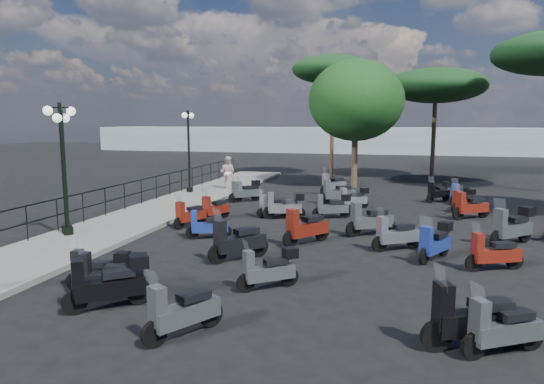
% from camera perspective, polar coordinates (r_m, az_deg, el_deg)
% --- Properties ---
extents(ground, '(120.00, 120.00, 0.00)m').
position_cam_1_polar(ground, '(16.20, 3.30, -5.16)').
color(ground, black).
rests_on(ground, ground).
extents(sidewalk, '(3.00, 30.00, 0.15)m').
position_cam_1_polar(sidewalk, '(21.11, -12.62, -1.97)').
color(sidewalk, '#5F5D5A').
rests_on(sidewalk, ground).
extents(railing, '(0.04, 26.04, 1.10)m').
position_cam_1_polar(railing, '(21.43, -16.03, 0.29)').
color(railing, black).
rests_on(railing, sidewalk).
extents(lamp_post_0, '(0.62, 1.10, 3.97)m').
position_cam_1_polar(lamp_post_0, '(16.68, -23.26, 2.97)').
color(lamp_post_0, black).
rests_on(lamp_post_0, sidewalk).
extents(lamp_post_1, '(0.42, 1.23, 4.21)m').
position_cam_1_polar(lamp_post_1, '(16.94, -23.40, 3.50)').
color(lamp_post_1, black).
rests_on(lamp_post_1, sidewalk).
extents(lamp_post_2, '(0.36, 1.23, 4.17)m').
position_cam_1_polar(lamp_post_2, '(25.23, -9.78, 5.39)').
color(lamp_post_2, black).
rests_on(lamp_post_2, sidewalk).
extents(pedestrian_far, '(0.89, 0.72, 1.74)m').
position_cam_1_polar(pedestrian_far, '(26.49, -5.25, 2.33)').
color(pedestrian_far, '#F2CBCA').
rests_on(pedestrian_far, sidewalk).
extents(scooter_0, '(1.50, 0.56, 1.20)m').
position_cam_1_polar(scooter_0, '(11.61, -19.65, -8.81)').
color(scooter_0, black).
rests_on(scooter_0, ground).
extents(scooter_1, '(1.60, 0.75, 1.31)m').
position_cam_1_polar(scooter_1, '(11.00, -18.45, -9.47)').
color(scooter_1, black).
rests_on(scooter_1, ground).
extents(scooter_2, '(0.78, 1.47, 1.24)m').
position_cam_1_polar(scooter_2, '(17.69, -9.65, -2.69)').
color(scooter_2, black).
rests_on(scooter_2, ground).
extents(scooter_3, '(1.09, 1.15, 1.19)m').
position_cam_1_polar(scooter_3, '(19.23, 0.06, -1.74)').
color(scooter_3, black).
rests_on(scooter_3, ground).
extents(scooter_4, '(1.28, 1.25, 1.30)m').
position_cam_1_polar(scooter_4, '(22.91, -3.20, 0.07)').
color(scooter_4, black).
rests_on(scooter_4, ground).
extents(scooter_5, '(1.21, 1.11, 1.23)m').
position_cam_1_polar(scooter_5, '(22.99, -2.86, -0.05)').
color(scooter_5, black).
rests_on(scooter_5, ground).
extents(scooter_6, '(1.45, 1.25, 1.39)m').
position_cam_1_polar(scooter_6, '(10.46, -18.71, -10.23)').
color(scooter_6, black).
rests_on(scooter_6, ground).
extents(scooter_7, '(1.31, 1.50, 1.49)m').
position_cam_1_polar(scooter_7, '(13.31, -4.10, -5.85)').
color(scooter_7, black).
rests_on(scooter_7, ground).
extents(scooter_8, '(1.42, 0.74, 1.19)m').
position_cam_1_polar(scooter_8, '(15.82, -7.58, -4.01)').
color(scooter_8, black).
rests_on(scooter_8, ground).
extents(scooter_9, '(1.64, 0.67, 1.32)m').
position_cam_1_polar(scooter_9, '(18.83, 1.50, -1.69)').
color(scooter_9, black).
rests_on(scooter_9, ground).
extents(scooter_10, '(1.46, 0.79, 1.23)m').
position_cam_1_polar(scooter_10, '(19.07, 7.09, -1.74)').
color(scooter_10, black).
rests_on(scooter_10, ground).
extents(scooter_11, '(1.25, 1.39, 1.40)m').
position_cam_1_polar(scooter_11, '(25.49, 7.20, 0.86)').
color(scooter_11, black).
rests_on(scooter_11, ground).
extents(scooter_12, '(0.98, 1.48, 1.33)m').
position_cam_1_polar(scooter_12, '(8.89, -10.57, -13.72)').
color(scooter_12, black).
rests_on(scooter_12, ground).
extents(scooter_13, '(1.27, 1.05, 1.20)m').
position_cam_1_polar(scooter_13, '(11.08, -0.39, -9.13)').
color(scooter_13, black).
rests_on(scooter_13, ground).
extents(scooter_14, '(1.22, 1.56, 1.48)m').
position_cam_1_polar(scooter_14, '(15.01, 3.97, -4.23)').
color(scooter_14, black).
rests_on(scooter_14, ground).
extents(scooter_15, '(1.59, 1.12, 1.45)m').
position_cam_1_polar(scooter_15, '(16.45, 11.43, -3.31)').
color(scooter_15, black).
rests_on(scooter_15, ground).
extents(scooter_16, '(1.31, 0.97, 1.19)m').
position_cam_1_polar(scooter_16, '(21.26, 9.55, -0.78)').
color(scooter_16, black).
rests_on(scooter_16, ground).
extents(scooter_17, '(1.67, 1.02, 1.45)m').
position_cam_1_polar(scooter_17, '(22.38, 7.73, -0.15)').
color(scooter_17, black).
rests_on(scooter_17, ground).
extents(scooter_18, '(1.41, 0.93, 1.26)m').
position_cam_1_polar(scooter_18, '(8.95, 25.43, -14.40)').
color(scooter_18, black).
rests_on(scooter_18, ground).
extents(scooter_19, '(1.79, 0.89, 1.49)m').
position_cam_1_polar(scooter_19, '(8.93, 22.58, -13.74)').
color(scooter_19, black).
rests_on(scooter_19, ground).
extents(scooter_20, '(0.98, 1.48, 1.30)m').
position_cam_1_polar(scooter_20, '(14.01, 18.64, -5.67)').
color(scooter_20, black).
rests_on(scooter_20, ground).
extents(scooter_21, '(1.44, 1.03, 1.33)m').
position_cam_1_polar(scooter_21, '(14.74, 14.38, -4.93)').
color(scooter_21, black).
rests_on(scooter_21, ground).
extents(scooter_22, '(1.07, 1.25, 1.20)m').
position_cam_1_polar(scooter_22, '(21.91, 21.56, -0.98)').
color(scooter_22, black).
rests_on(scooter_22, ground).
extents(scooter_23, '(1.02, 1.27, 1.22)m').
position_cam_1_polar(scooter_23, '(23.97, 21.27, -0.28)').
color(scooter_23, black).
rests_on(scooter_23, ground).
extents(scooter_25, '(1.49, 0.82, 1.26)m').
position_cam_1_polar(scooter_25, '(13.62, 24.61, -6.62)').
color(scooter_25, black).
rests_on(scooter_25, ground).
extents(scooter_26, '(1.48, 1.42, 1.49)m').
position_cam_1_polar(scooter_26, '(16.65, 26.43, -3.68)').
color(scooter_26, black).
rests_on(scooter_26, ground).
extents(scooter_28, '(1.48, 1.08, 1.37)m').
position_cam_1_polar(scooter_28, '(20.35, 22.31, -1.62)').
color(scooter_28, black).
rests_on(scooter_28, ground).
extents(scooter_29, '(1.17, 1.22, 1.23)m').
position_cam_1_polar(scooter_29, '(24.10, 19.01, -0.02)').
color(scooter_29, black).
rests_on(scooter_29, ground).
extents(scooter_30, '(0.78, 1.47, 1.24)m').
position_cam_1_polar(scooter_30, '(18.80, -6.76, -1.98)').
color(scooter_30, black).
rests_on(scooter_30, ground).
extents(broadleaf_tree, '(5.40, 5.40, 7.23)m').
position_cam_1_polar(broadleaf_tree, '(28.26, 9.84, 10.54)').
color(broadleaf_tree, '#38281E').
rests_on(broadleaf_tree, ground).
extents(pine_0, '(6.49, 6.49, 7.19)m').
position_cam_1_polar(pine_0, '(33.69, 18.72, 11.76)').
color(pine_0, '#38281E').
rests_on(pine_0, ground).
extents(pine_2, '(5.44, 5.44, 8.09)m').
position_cam_1_polar(pine_2, '(33.01, 7.21, 14.05)').
color(pine_2, '#38281E').
rests_on(pine_2, ground).
extents(distant_hills, '(70.00, 8.00, 3.00)m').
position_cam_1_polar(distant_hills, '(60.57, 11.71, 6.01)').
color(distant_hills, gray).
rests_on(distant_hills, ground).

